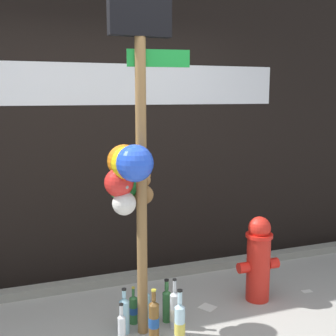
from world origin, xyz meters
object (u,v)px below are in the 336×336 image
at_px(bottle_4, 146,306).
at_px(bottle_7, 180,324).
at_px(bottle_2, 124,314).
at_px(bottle_3, 154,320).
at_px(bottle_0, 133,309).
at_px(bottle_6, 122,328).
at_px(fire_hydrant, 258,258).
at_px(memorial_post, 131,154).
at_px(bottle_1, 175,310).
at_px(bottle_5, 167,304).

relative_size(bottle_4, bottle_7, 0.82).
bearing_deg(bottle_2, bottle_3, -43.72).
bearing_deg(bottle_0, bottle_6, -122.16).
bearing_deg(fire_hydrant, bottle_3, -164.23).
distance_m(fire_hydrant, bottle_7, 1.03).
height_order(bottle_2, bottle_4, bottle_2).
bearing_deg(bottle_2, bottle_4, 22.16).
bearing_deg(fire_hydrant, memorial_post, -173.43).
height_order(memorial_post, bottle_1, memorial_post).
relative_size(fire_hydrant, bottle_5, 2.14).
bearing_deg(bottle_3, bottle_4, 86.27).
xyz_separation_m(bottle_3, bottle_5, (0.18, 0.22, -0.01)).
bearing_deg(bottle_1, bottle_4, 144.93).
bearing_deg(bottle_7, fire_hydrant, 25.36).
distance_m(bottle_5, bottle_6, 0.46).
xyz_separation_m(bottle_3, bottle_4, (0.02, 0.25, -0.02)).
bearing_deg(bottle_5, bottle_1, -76.44).
relative_size(bottle_1, bottle_2, 1.11).
bearing_deg(bottle_3, bottle_6, 174.68).
bearing_deg(bottle_7, memorial_post, 131.39).
bearing_deg(bottle_6, bottle_1, 11.64).
bearing_deg(bottle_5, bottle_7, -95.01).
relative_size(memorial_post, bottle_0, 8.32).
height_order(bottle_2, bottle_3, bottle_3).
relative_size(bottle_1, bottle_7, 0.94).
height_order(memorial_post, bottle_4, memorial_post).
distance_m(memorial_post, bottle_7, 1.27).
height_order(bottle_3, bottle_6, bottle_3).
height_order(bottle_1, bottle_3, bottle_1).
bearing_deg(bottle_4, memorial_post, -147.12).
bearing_deg(bottle_6, bottle_7, -21.69).
relative_size(bottle_1, bottle_4, 1.15).
xyz_separation_m(bottle_0, bottle_3, (0.07, -0.28, 0.04)).
bearing_deg(bottle_2, bottle_1, -8.23).
distance_m(bottle_3, bottle_6, 0.24).
bearing_deg(bottle_5, bottle_3, -129.63).
bearing_deg(bottle_3, bottle_7, -41.25).
bearing_deg(bottle_5, fire_hydrant, 5.26).
xyz_separation_m(fire_hydrant, bottle_4, (-1.05, -0.05, -0.24)).
height_order(bottle_1, bottle_4, bottle_1).
xyz_separation_m(bottle_0, bottle_5, (0.25, -0.06, 0.03)).
bearing_deg(memorial_post, bottle_0, 72.06).
xyz_separation_m(bottle_5, bottle_6, (-0.42, -0.20, -0.02)).
bearing_deg(bottle_6, bottle_0, 57.84).
bearing_deg(bottle_4, bottle_6, -138.31).
distance_m(bottle_4, bottle_7, 0.40).
height_order(fire_hydrant, bottle_0, fire_hydrant).
height_order(fire_hydrant, bottle_6, fire_hydrant).
bearing_deg(bottle_6, memorial_post, 48.70).
distance_m(fire_hydrant, bottle_6, 1.35).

